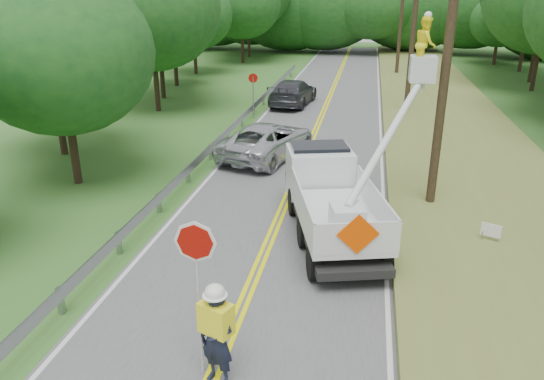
# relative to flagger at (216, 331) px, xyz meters

# --- Properties ---
(ground) EXTENTS (140.00, 140.00, 0.00)m
(ground) POSITION_rel_flagger_xyz_m (-0.15, 0.55, -1.19)
(ground) COLOR #316020
(ground) RESTS_ON ground
(road) EXTENTS (7.20, 96.00, 0.03)m
(road) POSITION_rel_flagger_xyz_m (-0.15, 14.55, -1.18)
(road) COLOR #515153
(road) RESTS_ON ground
(guardrail) EXTENTS (0.18, 48.00, 0.77)m
(guardrail) POSITION_rel_flagger_xyz_m (-4.17, 15.46, -0.63)
(guardrail) COLOR gray
(guardrail) RESTS_ON ground
(utility_poles) EXTENTS (1.60, 43.30, 10.00)m
(utility_poles) POSITION_rel_flagger_xyz_m (4.85, 17.56, 4.08)
(utility_poles) COLOR black
(utility_poles) RESTS_ON ground
(tall_grass_verge) EXTENTS (7.00, 96.00, 0.30)m
(tall_grass_verge) POSITION_rel_flagger_xyz_m (6.95, 14.55, -1.04)
(tall_grass_verge) COLOR olive
(tall_grass_verge) RESTS_ON ground
(treeline_left) EXTENTS (11.14, 55.49, 11.23)m
(treeline_left) POSITION_rel_flagger_xyz_m (-10.81, 31.72, 4.52)
(treeline_left) COLOR #332319
(treeline_left) RESTS_ON ground
(treeline_horizon) EXTENTS (56.92, 14.82, 11.54)m
(treeline_horizon) POSITION_rel_flagger_xyz_m (0.33, 56.85, 4.31)
(treeline_horizon) COLOR #194B1D
(treeline_horizon) RESTS_ON ground
(flagger) EXTENTS (1.23, 0.74, 3.29)m
(flagger) POSITION_rel_flagger_xyz_m (0.00, 0.00, 0.00)
(flagger) COLOR #191E33
(flagger) RESTS_ON road
(bucket_truck) EXTENTS (4.75, 6.73, 6.36)m
(bucket_truck) POSITION_rel_flagger_xyz_m (1.66, 7.75, 0.30)
(bucket_truck) COLOR black
(bucket_truck) RESTS_ON road
(suv_silver) EXTENTS (4.10, 6.19, 1.58)m
(suv_silver) POSITION_rel_flagger_xyz_m (-1.81, 14.35, -0.38)
(suv_silver) COLOR silver
(suv_silver) RESTS_ON road
(suv_darkgrey) EXTENTS (2.85, 5.81, 1.63)m
(suv_darkgrey) POSITION_rel_flagger_xyz_m (-2.33, 25.89, -0.35)
(suv_darkgrey) COLOR #3E3E47
(suv_darkgrey) RESTS_ON road
(stop_sign_permanent) EXTENTS (0.55, 0.16, 2.64)m
(stop_sign_permanent) POSITION_rel_flagger_xyz_m (-4.06, 21.65, 0.57)
(stop_sign_permanent) COLOR gray
(stop_sign_permanent) RESTS_ON ground
(yard_sign) EXTENTS (0.53, 0.25, 0.82)m
(yard_sign) POSITION_rel_flagger_xyz_m (6.26, 6.76, -0.60)
(yard_sign) COLOR white
(yard_sign) RESTS_ON ground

